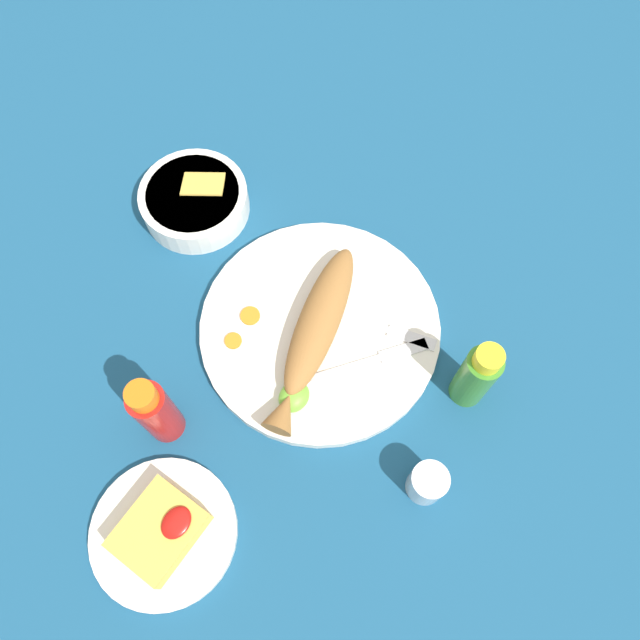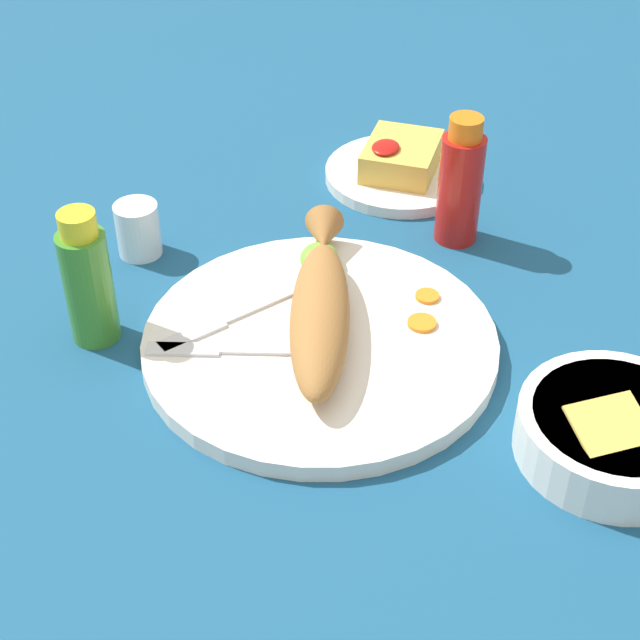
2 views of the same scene
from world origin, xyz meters
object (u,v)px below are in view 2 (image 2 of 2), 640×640
hot_sauce_bottle_red (460,184)px  side_plate_fries (398,174)px  fork_near (230,350)px  hot_sauce_bottle_green (88,281)px  fried_fish (321,305)px  salt_cup (138,232)px  main_plate (320,343)px  fork_far (231,318)px  guacamole_bowl (614,431)px

hot_sauce_bottle_red → side_plate_fries: size_ratio=0.80×
fork_near → hot_sauce_bottle_green: 0.15m
hot_sauce_bottle_green → side_plate_fries: size_ratio=0.77×
fried_fish → salt_cup: 0.25m
main_plate → fried_fish: (-0.02, -0.00, 0.03)m
fork_far → guacamole_bowl: 0.38m
fork_far → side_plate_fries: fork_far is taller
fork_near → guacamole_bowl: size_ratio=1.09×
main_plate → hot_sauce_bottle_red: (-0.24, 0.09, 0.06)m
hot_sauce_bottle_red → guacamole_bowl: (0.30, 0.19, -0.04)m
hot_sauce_bottle_green → fork_near: bearing=88.1°
fried_fish → side_plate_fries: size_ratio=1.55×
salt_cup → hot_sauce_bottle_green: bearing=8.0°
main_plate → fork_near: 0.09m
fried_fish → fork_far: size_ratio=1.87×
main_plate → guacamole_bowl: (0.06, 0.28, 0.02)m
fried_fish → guacamole_bowl: 0.30m
fried_fish → hot_sauce_bottle_green: 0.23m
hot_sauce_bottle_green → guacamole_bowl: 0.50m
fork_near → side_plate_fries: fork_near is taller
fork_near → hot_sauce_bottle_red: size_ratio=1.21×
fork_far → side_plate_fries: bearing=-157.3°
salt_cup → hot_sauce_bottle_red: bearing=111.7°
fried_fish → hot_sauce_bottle_red: 0.24m
fork_far → hot_sauce_bottle_green: size_ratio=1.08×
fork_near → guacamole_bowl: guacamole_bowl is taller
fork_far → salt_cup: size_ratio=2.55×
fork_near → salt_cup: size_ratio=2.98×
fried_fish → guacamole_bowl: bearing=59.8°
hot_sauce_bottle_green → salt_cup: 0.15m
hot_sauce_bottle_red → side_plate_fries: bearing=-139.7°
main_plate → salt_cup: (-0.10, -0.24, 0.02)m
fork_near → side_plate_fries: 0.40m
hot_sauce_bottle_green → hot_sauce_bottle_red: bearing=131.9°
hot_sauce_bottle_red → hot_sauce_bottle_green: bearing=-48.1°
fork_far → side_plate_fries: size_ratio=0.83×
fried_fish → salt_cup: bearing=-125.4°
side_plate_fries → guacamole_bowl: guacamole_bowl is taller
fried_fish → fork_near: size_ratio=1.60×
hot_sauce_bottle_green → guacamole_bowl: size_ratio=0.86×
hot_sauce_bottle_red → fork_near: bearing=-30.3°
salt_cup → side_plate_fries: 0.34m
hot_sauce_bottle_green → side_plate_fries: (-0.39, 0.22, -0.06)m
hot_sauce_bottle_red → salt_cup: bearing=-68.3°
guacamole_bowl → fried_fish: bearing=-105.0°
main_plate → hot_sauce_bottle_green: bearing=-79.1°
salt_cup → guacamole_bowl: bearing=72.7°
hot_sauce_bottle_green → salt_cup: bearing=-172.0°
fried_fish → fork_near: 0.10m
main_plate → fork_near: size_ratio=1.91×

